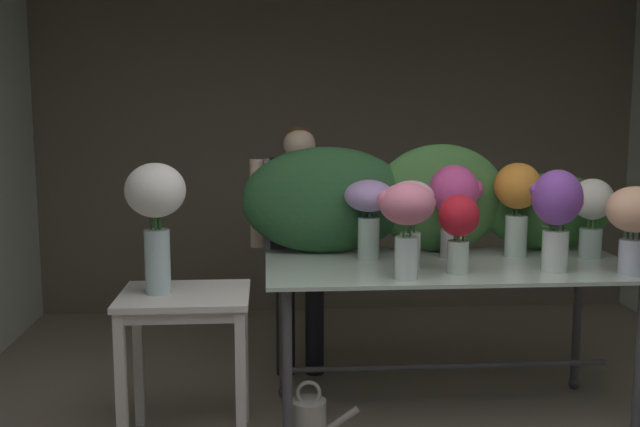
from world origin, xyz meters
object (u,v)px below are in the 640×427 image
at_px(vase_white_roses_tall, 156,208).
at_px(side_table_white, 185,316).
at_px(vase_lilac_peonies, 369,208).
at_px(vase_crimson_carnations, 458,226).
at_px(vase_fuchsia_hydrangea, 455,199).
at_px(vase_blush_roses, 410,209).
at_px(vase_sunset_ranunculus, 517,198).
at_px(vase_rosy_freesia, 407,214).
at_px(vase_ivory_tulips, 592,210).
at_px(watering_can, 310,422).
at_px(florist, 300,224).
at_px(vase_peach_lilies, 635,219).
at_px(display_table_glass, 449,287).
at_px(vase_violet_dahlias, 557,210).

bearing_deg(vase_white_roses_tall, side_table_white, 0.12).
bearing_deg(vase_lilac_peonies, vase_crimson_carnations, -43.33).
bearing_deg(vase_fuchsia_hydrangea, vase_blush_roses, -140.52).
height_order(vase_sunset_ranunculus, vase_crimson_carnations, vase_sunset_ranunculus).
relative_size(side_table_white, vase_rosy_freesia, 1.67).
bearing_deg(vase_ivory_tulips, vase_fuchsia_hydrangea, 174.33).
xyz_separation_m(vase_lilac_peonies, vase_white_roses_tall, (-1.10, -0.35, 0.06)).
distance_m(side_table_white, watering_can, 0.83).
height_order(vase_sunset_ranunculus, vase_white_roses_tall, vase_white_roses_tall).
bearing_deg(florist, vase_peach_lilies, -33.54).
xyz_separation_m(vase_peach_lilies, vase_crimson_carnations, (-0.87, 0.10, -0.04)).
height_order(display_table_glass, vase_rosy_freesia, vase_rosy_freesia).
xyz_separation_m(florist, vase_violet_dahlias, (1.26, -0.98, 0.21)).
xyz_separation_m(side_table_white, vase_peach_lilies, (2.24, -0.13, 0.49)).
height_order(vase_peach_lilies, vase_crimson_carnations, vase_peach_lilies).
relative_size(display_table_glass, vase_ivory_tulips, 4.46).
bearing_deg(watering_can, vase_peach_lilies, -1.48).
relative_size(vase_ivory_tulips, vase_blush_roses, 0.97).
height_order(vase_sunset_ranunculus, watering_can, vase_sunset_ranunculus).
relative_size(vase_lilac_peonies, vase_sunset_ranunculus, 0.84).
xyz_separation_m(florist, vase_blush_roses, (0.53, -0.82, 0.20)).
bearing_deg(vase_lilac_peonies, vase_sunset_ranunculus, 0.97).
height_order(vase_ivory_tulips, vase_white_roses_tall, vase_white_roses_tall).
bearing_deg(vase_rosy_freesia, vase_peach_lilies, 0.66).
bearing_deg(vase_peach_lilies, watering_can, 178.52).
xyz_separation_m(vase_violet_dahlias, watering_can, (-1.26, -0.05, -1.06)).
bearing_deg(vase_peach_lilies, vase_blush_roses, 167.06).
relative_size(florist, vase_rosy_freesia, 3.36).
relative_size(florist, vase_blush_roses, 3.47).
relative_size(side_table_white, vase_lilac_peonies, 1.78).
bearing_deg(vase_sunset_ranunculus, vase_white_roses_tall, -169.42).
bearing_deg(vase_rosy_freesia, florist, 113.24).
bearing_deg(side_table_white, vase_peach_lilies, -3.27).
xyz_separation_m(display_table_glass, vase_lilac_peonies, (-0.42, 0.15, 0.42)).
bearing_deg(vase_rosy_freesia, side_table_white, 172.61).
xyz_separation_m(vase_fuchsia_hydrangea, vase_ivory_tulips, (0.76, -0.08, -0.06)).
distance_m(vase_violet_dahlias, vase_white_roses_tall, 2.01).
relative_size(vase_ivory_tulips, watering_can, 1.26).
bearing_deg(vase_blush_roses, vase_lilac_peonies, 128.83).
relative_size(vase_sunset_ranunculus, vase_violet_dahlias, 1.01).
bearing_deg(vase_white_roses_tall, watering_can, -6.52).
bearing_deg(vase_blush_roses, vase_fuchsia_hydrangea, 39.48).
relative_size(side_table_white, vase_blush_roses, 1.72).
distance_m(florist, vase_fuchsia_hydrangea, 1.04).
distance_m(florist, vase_rosy_freesia, 1.20).
xyz_separation_m(florist, vase_rosy_freesia, (0.47, -1.09, 0.21)).
height_order(vase_fuchsia_hydrangea, vase_sunset_ranunculus, vase_sunset_ranunculus).
xyz_separation_m(vase_ivory_tulips, vase_blush_roses, (-1.06, -0.17, 0.04)).
xyz_separation_m(vase_sunset_ranunculus, vase_white_roses_tall, (-1.94, -0.36, 0.01)).
distance_m(vase_fuchsia_hydrangea, vase_sunset_ranunculus, 0.35).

